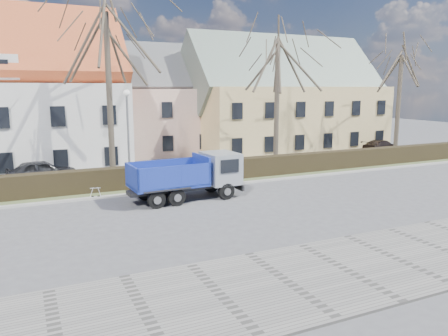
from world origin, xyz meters
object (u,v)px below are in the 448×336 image
streetlight (128,138)px  parked_car_b (381,147)px  parked_car_a (42,171)px  dump_truck (182,177)px  cart_frame (91,193)px

streetlight → parked_car_b: bearing=8.9°
streetlight → parked_car_a: streetlight is taller
dump_truck → cart_frame: 5.02m
dump_truck → streetlight: 5.21m
parked_car_a → parked_car_b: bearing=-98.1°
dump_truck → streetlight: streetlight is taller
dump_truck → streetlight: (-1.77, 4.60, 1.69)m
parked_car_b → parked_car_a: bearing=76.2°
streetlight → cart_frame: size_ratio=7.81×
streetlight → parked_car_a: bearing=144.8°
dump_truck → parked_car_b: size_ratio=1.44×
parked_car_a → parked_car_b: parked_car_a is taller
dump_truck → parked_car_a: (-6.59, 8.00, -0.53)m
cart_frame → parked_car_b: (26.48, 6.07, 0.28)m
cart_frame → parked_car_a: parked_car_a is taller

